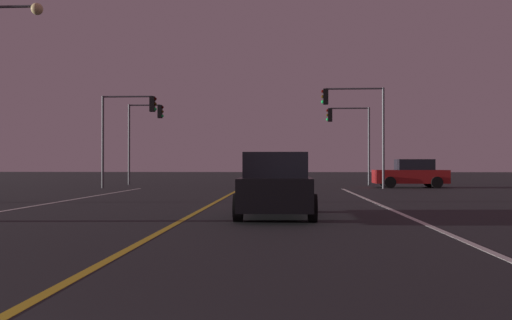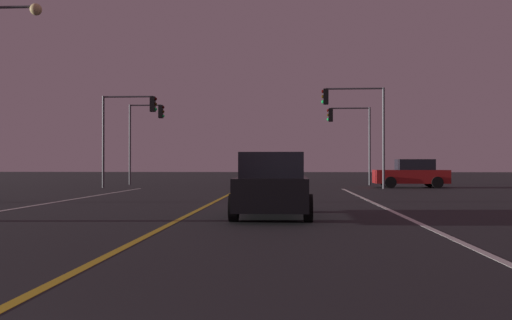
{
  "view_description": "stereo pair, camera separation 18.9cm",
  "coord_description": "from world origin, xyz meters",
  "px_view_note": "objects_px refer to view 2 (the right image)",
  "views": [
    {
      "loc": [
        2.57,
        -0.89,
        1.39
      ],
      "look_at": [
        0.94,
        29.86,
        1.64
      ],
      "focal_mm": 38.95,
      "sensor_mm": 36.0,
      "label": 1
    },
    {
      "loc": [
        2.76,
        -0.89,
        1.39
      ],
      "look_at": [
        0.94,
        29.86,
        1.64
      ],
      "focal_mm": 38.95,
      "sensor_mm": 36.0,
      "label": 2
    }
  ],
  "objects_px": {
    "car_lead_same_lane": "(272,186)",
    "traffic_light_near_left": "(129,119)",
    "traffic_light_far_right": "(349,127)",
    "street_lamp_left_mid": "(7,75)",
    "car_crossing_side": "(412,174)",
    "traffic_light_near_right": "(354,114)",
    "traffic_light_far_left": "(146,126)"
  },
  "relations": [
    {
      "from": "traffic_light_far_right",
      "to": "traffic_light_far_left",
      "type": "relative_size",
      "value": 0.95
    },
    {
      "from": "traffic_light_far_right",
      "to": "street_lamp_left_mid",
      "type": "height_order",
      "value": "street_lamp_left_mid"
    },
    {
      "from": "car_crossing_side",
      "to": "car_lead_same_lane",
      "type": "bearing_deg",
      "value": 67.77
    },
    {
      "from": "car_crossing_side",
      "to": "traffic_light_far_left",
      "type": "relative_size",
      "value": 0.78
    },
    {
      "from": "traffic_light_far_left",
      "to": "street_lamp_left_mid",
      "type": "relative_size",
      "value": 0.75
    },
    {
      "from": "car_lead_same_lane",
      "to": "traffic_light_near_left",
      "type": "relative_size",
      "value": 0.79
    },
    {
      "from": "car_crossing_side",
      "to": "street_lamp_left_mid",
      "type": "xyz_separation_m",
      "value": [
        -17.76,
        -13.94,
        3.88
      ]
    },
    {
      "from": "car_lead_same_lane",
      "to": "traffic_light_far_right",
      "type": "height_order",
      "value": "traffic_light_far_right"
    },
    {
      "from": "car_lead_same_lane",
      "to": "traffic_light_near_left",
      "type": "distance_m",
      "value": 19.9
    },
    {
      "from": "traffic_light_far_right",
      "to": "traffic_light_near_right",
      "type": "bearing_deg",
      "value": 87.05
    },
    {
      "from": "traffic_light_near_left",
      "to": "traffic_light_far_left",
      "type": "relative_size",
      "value": 0.98
    },
    {
      "from": "car_lead_same_lane",
      "to": "street_lamp_left_mid",
      "type": "xyz_separation_m",
      "value": [
        -9.97,
        5.14,
        3.88
      ]
    },
    {
      "from": "traffic_light_near_right",
      "to": "traffic_light_far_right",
      "type": "relative_size",
      "value": 1.11
    },
    {
      "from": "car_lead_same_lane",
      "to": "traffic_light_near_left",
      "type": "xyz_separation_m",
      "value": [
        -8.98,
        17.47,
        3.23
      ]
    },
    {
      "from": "traffic_light_near_left",
      "to": "traffic_light_far_right",
      "type": "relative_size",
      "value": 1.04
    },
    {
      "from": "traffic_light_near_left",
      "to": "street_lamp_left_mid",
      "type": "bearing_deg",
      "value": -94.59
    },
    {
      "from": "car_crossing_side",
      "to": "traffic_light_near_left",
      "type": "distance_m",
      "value": 17.16
    },
    {
      "from": "traffic_light_near_right",
      "to": "traffic_light_far_left",
      "type": "height_order",
      "value": "traffic_light_near_right"
    },
    {
      "from": "car_lead_same_lane",
      "to": "street_lamp_left_mid",
      "type": "relative_size",
      "value": 0.58
    },
    {
      "from": "car_lead_same_lane",
      "to": "traffic_light_near_right",
      "type": "height_order",
      "value": "traffic_light_near_right"
    },
    {
      "from": "traffic_light_far_left",
      "to": "street_lamp_left_mid",
      "type": "height_order",
      "value": "street_lamp_left_mid"
    },
    {
      "from": "traffic_light_near_right",
      "to": "traffic_light_near_left",
      "type": "relative_size",
      "value": 1.07
    },
    {
      "from": "car_lead_same_lane",
      "to": "traffic_light_far_left",
      "type": "bearing_deg",
      "value": 22.26
    },
    {
      "from": "traffic_light_far_right",
      "to": "street_lamp_left_mid",
      "type": "bearing_deg",
      "value": 50.97
    },
    {
      "from": "car_lead_same_lane",
      "to": "street_lamp_left_mid",
      "type": "height_order",
      "value": "street_lamp_left_mid"
    },
    {
      "from": "street_lamp_left_mid",
      "to": "traffic_light_near_left",
      "type": "bearing_deg",
      "value": 85.41
    },
    {
      "from": "traffic_light_near_right",
      "to": "traffic_light_near_left",
      "type": "bearing_deg",
      "value": -0.0
    },
    {
      "from": "car_crossing_side",
      "to": "traffic_light_far_right",
      "type": "relative_size",
      "value": 0.82
    },
    {
      "from": "traffic_light_far_right",
      "to": "car_lead_same_lane",
      "type": "bearing_deg",
      "value": 78.95
    },
    {
      "from": "car_crossing_side",
      "to": "traffic_light_near_right",
      "type": "height_order",
      "value": "traffic_light_near_right"
    },
    {
      "from": "traffic_light_near_left",
      "to": "car_crossing_side",
      "type": "bearing_deg",
      "value": 5.49
    },
    {
      "from": "car_crossing_side",
      "to": "traffic_light_near_right",
      "type": "xyz_separation_m",
      "value": [
        -3.59,
        -1.61,
        3.5
      ]
    }
  ]
}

